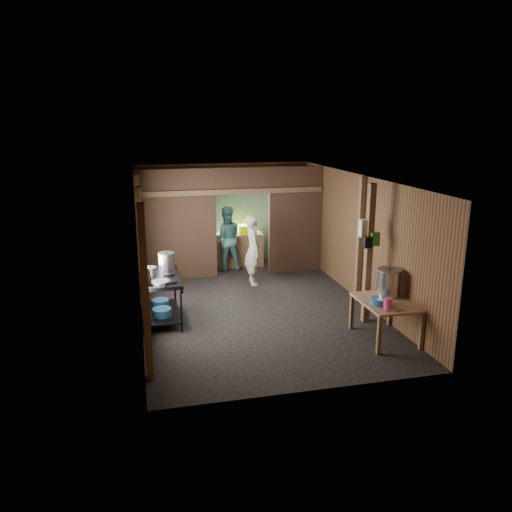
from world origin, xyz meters
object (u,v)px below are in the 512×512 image
object	(u,v)px
yellow_tub	(246,229)
cook	(253,250)
pink_bucket	(388,303)
prep_table	(385,320)
stock_pot	(389,283)
gas_range	(161,298)
stove_pot_large	(167,261)

from	to	relation	value
yellow_tub	cook	world-z (taller)	cook
pink_bucket	prep_table	bearing A→B (deg)	65.96
yellow_tub	cook	xyz separation A→B (m)	(-0.16, -1.54, -0.15)
stock_pot	pink_bucket	xyz separation A→B (m)	(-0.30, -0.57, -0.14)
prep_table	cook	xyz separation A→B (m)	(-1.51, 3.53, 0.46)
gas_range	prep_table	distance (m)	4.11
pink_bucket	yellow_tub	bearing A→B (deg)	102.62
gas_range	stove_pot_large	bearing A→B (deg)	70.64
prep_table	gas_range	bearing A→B (deg)	154.59
stock_pot	cook	distance (m)	3.68
pink_bucket	gas_range	bearing A→B (deg)	149.74
gas_range	stock_pot	bearing A→B (deg)	-21.40
cook	pink_bucket	bearing A→B (deg)	-158.79
stove_pot_large	stock_pot	distance (m)	4.20
cook	gas_range	bearing A→B (deg)	130.33
prep_table	stock_pot	world-z (taller)	stock_pot
gas_range	yellow_tub	distance (m)	4.09
gas_range	prep_table	world-z (taller)	gas_range
prep_table	pink_bucket	distance (m)	0.55
gas_range	prep_table	xyz separation A→B (m)	(3.71, -1.76, -0.09)
stock_pot	yellow_tub	size ratio (longest dim) A/B	1.28
prep_table	stock_pot	xyz separation A→B (m)	(0.16, 0.25, 0.58)
stock_pot	prep_table	bearing A→B (deg)	-122.49
stock_pot	stove_pot_large	bearing A→B (deg)	151.60
stove_pot_large	yellow_tub	distance (m)	3.57
stove_pot_large	cook	size ratio (longest dim) A/B	0.20
prep_table	cook	world-z (taller)	cook
stove_pot_large	stock_pot	world-z (taller)	stove_pot_large
prep_table	cook	distance (m)	3.86
gas_range	yellow_tub	bearing A→B (deg)	54.42
gas_range	pink_bucket	xyz separation A→B (m)	(3.57, -2.08, 0.34)
gas_range	prep_table	bearing A→B (deg)	-25.41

